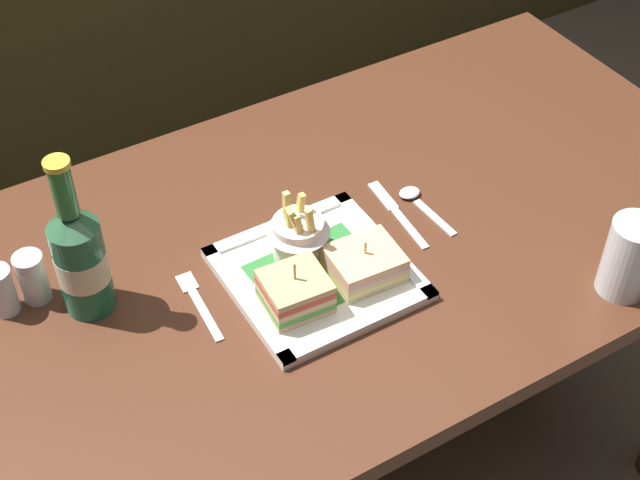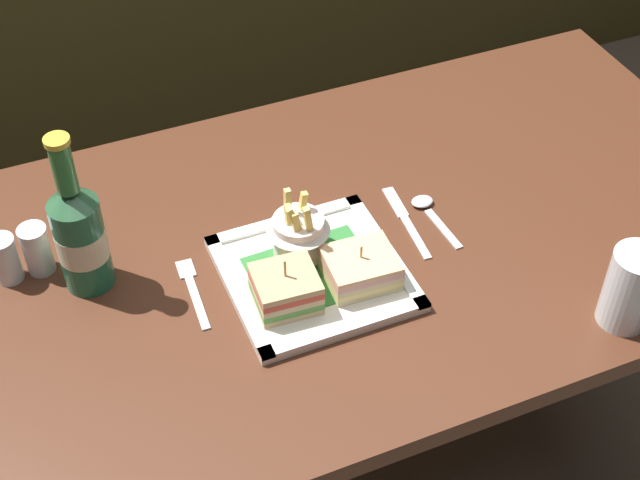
# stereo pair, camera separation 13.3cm
# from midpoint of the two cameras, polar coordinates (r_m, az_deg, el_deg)

# --- Properties ---
(dining_table) EXTENTS (1.40, 0.73, 0.72)m
(dining_table) POSITION_cam_midpoint_polar(r_m,az_deg,el_deg) (1.47, 2.96, -3.35)
(dining_table) COLOR #4B2818
(dining_table) RESTS_ON ground_plane
(square_plate) EXTENTS (0.25, 0.25, 0.02)m
(square_plate) POSITION_cam_midpoint_polar(r_m,az_deg,el_deg) (1.33, 2.45, -2.24)
(square_plate) COLOR white
(square_plate) RESTS_ON dining_table
(sandwich_half_left) EXTENTS (0.09, 0.09, 0.08)m
(sandwich_half_left) POSITION_cam_midpoint_polar(r_m,az_deg,el_deg) (1.27, 0.87, -3.15)
(sandwich_half_left) COLOR #D6B37D
(sandwich_half_left) RESTS_ON square_plate
(sandwich_half_right) EXTENTS (0.10, 0.09, 0.06)m
(sandwich_half_right) POSITION_cam_midpoint_polar(r_m,az_deg,el_deg) (1.31, 5.40, -1.86)
(sandwich_half_right) COLOR #D2BD86
(sandwich_half_right) RESTS_ON square_plate
(fries_cup) EXTENTS (0.09, 0.09, 0.11)m
(fries_cup) POSITION_cam_midpoint_polar(r_m,az_deg,el_deg) (1.32, 1.53, 0.49)
(fries_cup) COLOR white
(fries_cup) RESTS_ON square_plate
(beer_bottle) EXTENTS (0.07, 0.07, 0.26)m
(beer_bottle) POSITION_cam_midpoint_polar(r_m,az_deg,el_deg) (1.29, -11.73, 0.22)
(beer_bottle) COLOR #1B6141
(beer_bottle) RESTS_ON dining_table
(water_glass) EXTENTS (0.07, 0.07, 0.12)m
(water_glass) POSITION_cam_midpoint_polar(r_m,az_deg,el_deg) (1.34, 21.20, -3.17)
(water_glass) COLOR silver
(water_glass) RESTS_ON dining_table
(fork) EXTENTS (0.03, 0.14, 0.00)m
(fork) POSITION_cam_midpoint_polar(r_m,az_deg,el_deg) (1.32, -4.99, -3.15)
(fork) COLOR silver
(fork) RESTS_ON dining_table
(knife) EXTENTS (0.03, 0.17, 0.00)m
(knife) POSITION_cam_midpoint_polar(r_m,az_deg,el_deg) (1.44, 7.88, 1.18)
(knife) COLOR silver
(knife) RESTS_ON dining_table
(spoon) EXTENTS (0.03, 0.13, 0.01)m
(spoon) POSITION_cam_midpoint_polar(r_m,az_deg,el_deg) (1.46, 9.23, 1.81)
(spoon) COLOR silver
(spoon) RESTS_ON dining_table
(salt_shaker) EXTENTS (0.04, 0.04, 0.08)m
(salt_shaker) POSITION_cam_midpoint_polar(r_m,az_deg,el_deg) (1.37, -16.13, -1.40)
(salt_shaker) COLOR silver
(salt_shaker) RESTS_ON dining_table
(pepper_shaker) EXTENTS (0.04, 0.04, 0.08)m
(pepper_shaker) POSITION_cam_midpoint_polar(r_m,az_deg,el_deg) (1.37, -14.33, -0.85)
(pepper_shaker) COLOR silver
(pepper_shaker) RESTS_ON dining_table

